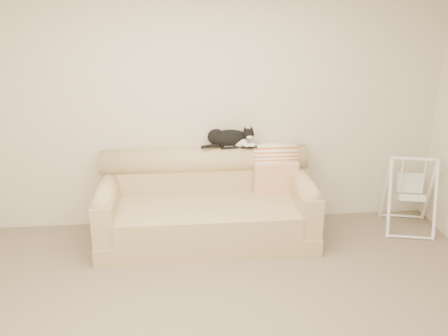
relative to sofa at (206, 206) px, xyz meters
name	(u,v)px	position (x,y,z in m)	size (l,w,h in m)	color
room_shell	(222,148)	(0.02, -1.62, 1.18)	(5.04, 4.04, 2.60)	beige
sofa	(206,206)	(0.00, 0.00, 0.00)	(2.20, 0.93, 0.90)	tan
remote_a	(229,147)	(0.26, 0.23, 0.56)	(0.18, 0.07, 0.03)	black
remote_b	(249,147)	(0.46, 0.21, 0.56)	(0.18, 0.08, 0.02)	black
tuxedo_cat	(229,138)	(0.26, 0.25, 0.65)	(0.57, 0.21, 0.22)	black
throw_blanket	(274,162)	(0.74, 0.23, 0.37)	(0.46, 0.38, 0.58)	#C5621E
baby_swing	(410,193)	(2.18, -0.01, 0.06)	(0.60, 0.63, 0.82)	white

